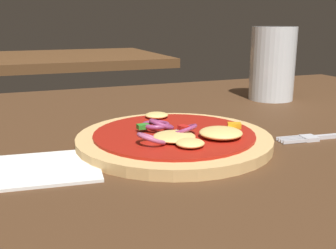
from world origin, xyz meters
The scene contains 6 objects.
dining_table centered at (0.00, 0.00, 0.02)m, with size 1.16×0.84×0.04m.
pizza centered at (-0.03, -0.03, 0.04)m, with size 0.23×0.23×0.03m.
fork centered at (0.16, -0.07, 0.04)m, with size 0.16×0.03×0.01m.
beer_glass centered at (0.24, 0.17, 0.10)m, with size 0.08×0.08×0.13m.
napkin centered at (-0.21, -0.05, 0.04)m, with size 0.17×0.11×0.00m.
background_table centered at (-0.05, 1.29, 0.02)m, with size 0.89×0.64×0.04m.
Camera 1 is at (-0.21, -0.45, 0.18)m, focal length 43.07 mm.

